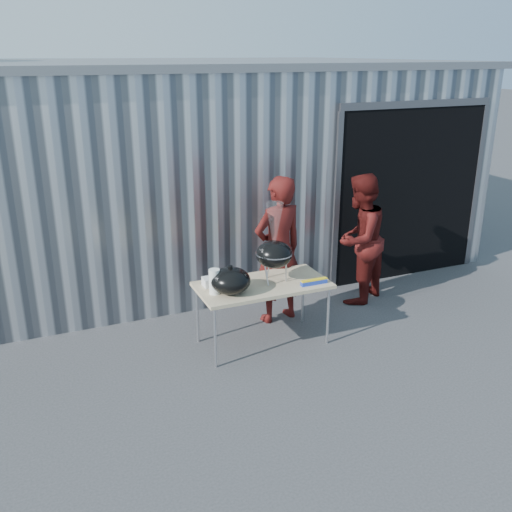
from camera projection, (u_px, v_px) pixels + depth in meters
name	position (u px, v px, depth m)	size (l,w,h in m)	color
ground	(245.00, 373.00, 6.10)	(80.00, 80.00, 0.00)	#37373A
building	(194.00, 155.00, 9.88)	(8.20, 6.20, 3.10)	silver
folding_table	(263.00, 287.00, 6.49)	(1.50, 0.75, 0.75)	tan
kettle_grill	(274.00, 247.00, 6.39)	(0.42, 0.42, 0.93)	black
grill_lid	(231.00, 281.00, 6.18)	(0.44, 0.44, 0.32)	black
paper_towels	(215.00, 282.00, 6.17)	(0.12, 0.12, 0.28)	white
white_tub	(212.00, 282.00, 6.40)	(0.20, 0.15, 0.10)	white
foil_box	(314.00, 282.00, 6.44)	(0.32, 0.06, 0.06)	#1B38B4
person_cook	(278.00, 250.00, 7.02)	(0.68, 0.44, 1.86)	#47100E
person_bystander	(359.00, 239.00, 7.59)	(0.85, 0.67, 1.76)	#47100E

